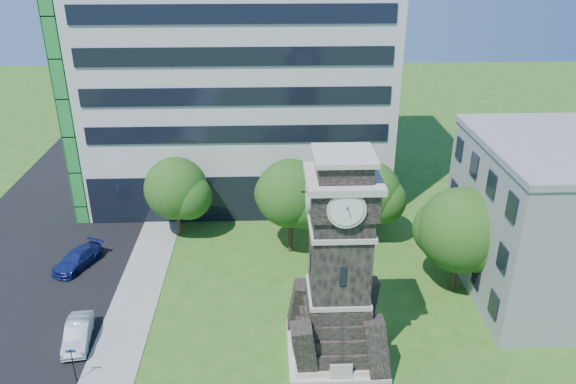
{
  "coord_description": "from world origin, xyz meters",
  "views": [
    {
      "loc": [
        -0.63,
        -23.13,
        21.86
      ],
      "look_at": [
        0.52,
        8.11,
        7.37
      ],
      "focal_mm": 35.0,
      "sensor_mm": 36.0,
      "label": 1
    }
  ],
  "objects_px": {
    "clock_tower": "(339,275)",
    "car_street_mid": "(78,333)",
    "car_east_lot": "(556,314)",
    "street_sign": "(73,362)",
    "car_street_north": "(77,259)"
  },
  "relations": [
    {
      "from": "clock_tower",
      "to": "car_street_mid",
      "type": "xyz_separation_m",
      "value": [
        -14.91,
        1.5,
        -4.65
      ]
    },
    {
      "from": "clock_tower",
      "to": "car_east_lot",
      "type": "bearing_deg",
      "value": 9.09
    },
    {
      "from": "car_street_mid",
      "to": "street_sign",
      "type": "relative_size",
      "value": 1.75
    },
    {
      "from": "clock_tower",
      "to": "car_street_mid",
      "type": "distance_m",
      "value": 15.69
    },
    {
      "from": "car_east_lot",
      "to": "street_sign",
      "type": "relative_size",
      "value": 2.33
    },
    {
      "from": "car_street_mid",
      "to": "car_street_north",
      "type": "bearing_deg",
      "value": 99.37
    },
    {
      "from": "car_street_north",
      "to": "street_sign",
      "type": "xyz_separation_m",
      "value": [
        3.35,
        -11.57,
        0.75
      ]
    },
    {
      "from": "car_street_mid",
      "to": "car_street_north",
      "type": "height_order",
      "value": "car_street_mid"
    },
    {
      "from": "car_street_mid",
      "to": "clock_tower",
      "type": "bearing_deg",
      "value": -13.35
    },
    {
      "from": "car_east_lot",
      "to": "street_sign",
      "type": "bearing_deg",
      "value": 103.41
    },
    {
      "from": "car_street_north",
      "to": "street_sign",
      "type": "relative_size",
      "value": 1.94
    },
    {
      "from": "clock_tower",
      "to": "street_sign",
      "type": "bearing_deg",
      "value": -173.04
    },
    {
      "from": "clock_tower",
      "to": "car_street_north",
      "type": "relative_size",
      "value": 2.9
    },
    {
      "from": "clock_tower",
      "to": "car_street_mid",
      "type": "height_order",
      "value": "clock_tower"
    },
    {
      "from": "clock_tower",
      "to": "car_street_north",
      "type": "bearing_deg",
      "value": 150.58
    }
  ]
}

